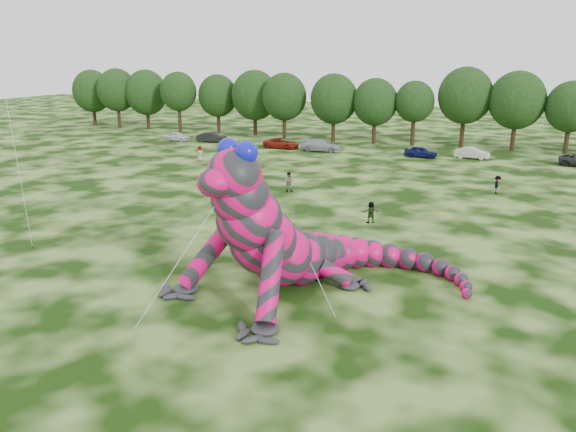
% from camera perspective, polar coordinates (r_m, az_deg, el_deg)
% --- Properties ---
extents(ground, '(240.00, 240.00, 0.00)m').
position_cam_1_polar(ground, '(27.06, -12.08, -10.58)').
color(ground, '#16330A').
rests_on(ground, ground).
extents(inflatable_gecko, '(19.36, 20.70, 8.25)m').
position_cam_1_polar(inflatable_gecko, '(29.63, 0.92, 0.71)').
color(inflatable_gecko, '#D5065D').
rests_on(inflatable_gecko, ground).
extents(tree_0, '(6.91, 6.22, 9.51)m').
position_cam_1_polar(tree_0, '(104.89, -19.22, 11.28)').
color(tree_0, black).
rests_on(tree_0, ground).
extents(tree_1, '(6.74, 6.07, 9.81)m').
position_cam_1_polar(tree_1, '(100.01, -16.93, 11.37)').
color(tree_1, black).
rests_on(tree_1, ground).
extents(tree_2, '(7.04, 6.34, 9.64)m').
position_cam_1_polar(tree_2, '(97.35, -14.16, 11.41)').
color(tree_2, black).
rests_on(tree_2, ground).
extents(tree_3, '(5.81, 5.23, 9.44)m').
position_cam_1_polar(tree_3, '(91.84, -11.02, 11.28)').
color(tree_3, black).
rests_on(tree_3, ground).
extents(tree_4, '(6.22, 5.60, 9.06)m').
position_cam_1_polar(tree_4, '(90.14, -7.12, 11.24)').
color(tree_4, black).
rests_on(tree_4, ground).
extents(tree_5, '(7.16, 6.44, 9.80)m').
position_cam_1_polar(tree_5, '(86.89, -3.38, 11.40)').
color(tree_5, black).
rests_on(tree_5, ground).
extents(tree_6, '(6.52, 5.86, 9.49)m').
position_cam_1_polar(tree_6, '(83.06, -0.37, 11.10)').
color(tree_6, black).
rests_on(tree_6, ground).
extents(tree_7, '(6.68, 6.01, 9.48)m').
position_cam_1_polar(tree_7, '(80.63, 4.67, 10.89)').
color(tree_7, black).
rests_on(tree_7, ground).
extents(tree_8, '(6.14, 5.53, 8.94)m').
position_cam_1_polar(tree_8, '(79.27, 8.81, 10.48)').
color(tree_8, black).
rests_on(tree_8, ground).
extents(tree_9, '(5.27, 4.74, 8.68)m').
position_cam_1_polar(tree_9, '(78.59, 12.68, 10.14)').
color(tree_9, black).
rests_on(tree_9, ground).
extents(tree_10, '(7.09, 6.38, 10.50)m').
position_cam_1_polar(tree_10, '(78.94, 17.47, 10.49)').
color(tree_10, black).
rests_on(tree_10, ground).
extents(tree_11, '(7.01, 6.31, 10.07)m').
position_cam_1_polar(tree_11, '(78.29, 22.15, 9.85)').
color(tree_11, black).
rests_on(tree_11, ground).
extents(tree_12, '(5.99, 5.39, 8.97)m').
position_cam_1_polar(tree_12, '(78.12, 26.70, 8.91)').
color(tree_12, black).
rests_on(tree_12, ground).
extents(car_0, '(4.05, 2.03, 1.32)m').
position_cam_1_polar(car_0, '(82.78, -11.18, 7.94)').
color(car_0, silver).
rests_on(car_0, ground).
extents(car_1, '(4.46, 2.23, 1.40)m').
position_cam_1_polar(car_1, '(80.87, -7.75, 7.94)').
color(car_1, black).
rests_on(car_1, ground).
extents(car_2, '(4.92, 2.48, 1.34)m').
position_cam_1_polar(car_2, '(74.81, -0.65, 7.40)').
color(car_2, maroon).
rests_on(car_2, ground).
extents(car_3, '(5.30, 2.33, 1.51)m').
position_cam_1_polar(car_3, '(72.56, 3.41, 7.17)').
color(car_3, '#9EA3A7').
rests_on(car_3, ground).
extents(car_4, '(3.92, 1.64, 1.33)m').
position_cam_1_polar(car_4, '(69.96, 13.32, 6.36)').
color(car_4, '#0E1246').
rests_on(car_4, ground).
extents(car_5, '(4.11, 1.63, 1.33)m').
position_cam_1_polar(car_5, '(70.74, 18.21, 6.09)').
color(car_5, beige).
rests_on(car_5, ground).
extents(spectator_2, '(0.67, 1.09, 1.63)m').
position_cam_1_polar(spectator_2, '(53.34, 20.49, 2.98)').
color(spectator_2, gray).
rests_on(spectator_2, ground).
extents(spectator_0, '(0.72, 0.81, 1.85)m').
position_cam_1_polar(spectator_0, '(46.25, -5.06, 2.20)').
color(spectator_0, gray).
rests_on(spectator_0, ground).
extents(spectator_1, '(0.97, 0.81, 1.80)m').
position_cam_1_polar(spectator_1, '(50.74, 0.05, 3.48)').
color(spectator_1, gray).
rests_on(spectator_1, ground).
extents(spectator_5, '(1.51, 1.23, 1.61)m').
position_cam_1_polar(spectator_5, '(41.71, 8.42, 0.38)').
color(spectator_5, gray).
rests_on(spectator_5, ground).
extents(spectator_4, '(0.96, 0.69, 1.81)m').
position_cam_1_polar(spectator_4, '(66.28, -8.92, 6.29)').
color(spectator_4, gray).
rests_on(spectator_4, ground).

